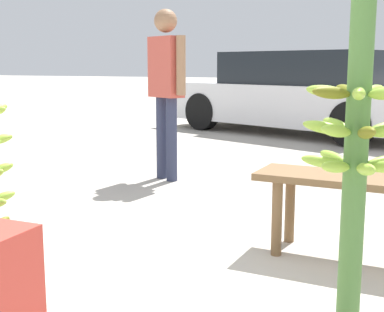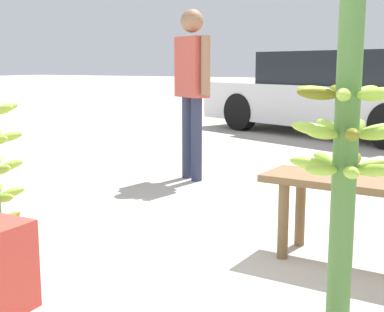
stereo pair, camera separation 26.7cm
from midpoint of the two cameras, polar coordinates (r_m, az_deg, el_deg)
banana_stalk_center at (r=2.15m, az=13.76°, el=0.50°), size 0.43×0.43×1.37m
vendor_person at (r=4.98m, az=-4.33°, el=8.28°), size 0.51×0.33×1.58m
parked_car at (r=8.62m, az=10.69°, el=6.52°), size 4.70×3.18×1.27m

